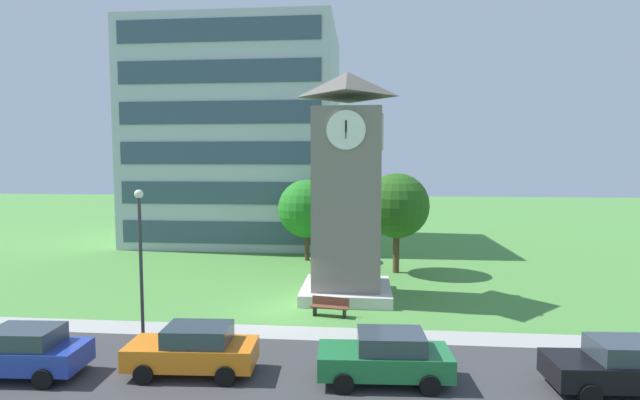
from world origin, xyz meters
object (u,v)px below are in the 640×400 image
at_px(park_bench, 330,306).
at_px(tree_near_tower, 307,209).
at_px(tree_streetside, 397,206).
at_px(parked_car_green, 386,357).
at_px(parked_car_blue, 21,352).
at_px(parked_car_orange, 194,349).
at_px(parked_car_black, 624,366).
at_px(clock_tower, 347,197).
at_px(street_lamp, 140,247).

bearing_deg(park_bench, tree_near_tower, 101.56).
xyz_separation_m(tree_near_tower, tree_streetside, (6.31, -3.36, 0.57)).
bearing_deg(parked_car_green, tree_streetside, 84.85).
xyz_separation_m(parked_car_blue, parked_car_orange, (5.76, 0.73, -0.00)).
xyz_separation_m(parked_car_green, parked_car_black, (7.44, -0.07, 0.00)).
bearing_deg(parked_car_orange, parked_car_green, -0.24).
distance_m(park_bench, tree_streetside, 10.72).
distance_m(parked_car_blue, parked_car_orange, 5.80).
relative_size(clock_tower, park_bench, 6.45).
relative_size(tree_near_tower, parked_car_black, 1.29).
distance_m(tree_streetside, parked_car_black, 17.35).
distance_m(park_bench, tree_near_tower, 13.30).
xyz_separation_m(street_lamp, parked_car_green, (9.84, -3.09, -2.94)).
bearing_deg(street_lamp, parked_car_blue, -122.93).
bearing_deg(parked_car_orange, parked_car_black, -0.40).
xyz_separation_m(parked_car_orange, parked_car_black, (13.98, -0.10, 0.00)).
height_order(park_bench, parked_car_black, parked_car_black).
xyz_separation_m(tree_near_tower, parked_car_blue, (-7.42, -19.88, -2.99)).
bearing_deg(park_bench, clock_tower, 78.79).
bearing_deg(clock_tower, parked_car_black, -47.88).
bearing_deg(tree_near_tower, clock_tower, -70.56).
bearing_deg(tree_streetside, tree_near_tower, 151.96).
bearing_deg(parked_car_black, parked_car_orange, 179.60).
distance_m(clock_tower, parked_car_blue, 15.76).
xyz_separation_m(clock_tower, park_bench, (-0.67, -3.39, -4.95)).
height_order(parked_car_orange, parked_car_black, same).
relative_size(tree_streetside, parked_car_orange, 1.48).
relative_size(clock_tower, tree_streetside, 1.83).
bearing_deg(tree_streetside, clock_tower, -117.60).
xyz_separation_m(street_lamp, parked_car_orange, (3.30, -3.07, -2.94)).
height_order(clock_tower, parked_car_black, clock_tower).
bearing_deg(parked_car_orange, street_lamp, 137.07).
bearing_deg(parked_car_green, parked_car_black, -0.55).
distance_m(park_bench, parked_car_black, 11.80).
xyz_separation_m(clock_tower, parked_car_green, (1.63, -9.97, -4.56)).
bearing_deg(tree_near_tower, parked_car_green, -75.71).
bearing_deg(tree_streetside, park_bench, -111.98).
bearing_deg(park_bench, parked_car_black, -34.27).
height_order(street_lamp, parked_car_green, street_lamp).
height_order(street_lamp, parked_car_black, street_lamp).
distance_m(parked_car_blue, parked_car_black, 19.75).
bearing_deg(park_bench, parked_car_blue, -143.94).
relative_size(street_lamp, parked_car_green, 1.39).
xyz_separation_m(tree_near_tower, parked_car_black, (12.33, -19.24, -2.98)).
xyz_separation_m(tree_streetside, parked_car_green, (-1.42, -15.81, -3.56)).
height_order(park_bench, tree_streetside, tree_streetside).
relative_size(tree_streetside, parked_car_black, 1.41).
distance_m(tree_near_tower, parked_car_green, 20.01).
relative_size(parked_car_blue, parked_car_green, 1.00).
relative_size(parked_car_orange, parked_car_green, 1.00).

